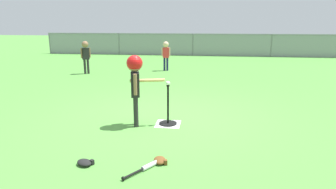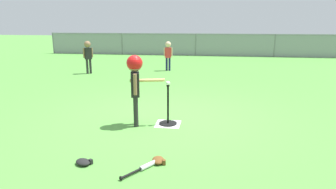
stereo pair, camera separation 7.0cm
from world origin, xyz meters
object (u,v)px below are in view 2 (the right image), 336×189
batting_tee (168,118)px  spare_bat_silver (146,166)px  fielder_deep_center (88,53)px  glove_by_plate (158,160)px  baseball_on_tee (168,83)px  batter_child (135,76)px  fielder_near_right (168,52)px  glove_near_bats (83,162)px

batting_tee → spare_bat_silver: size_ratio=1.32×
fielder_deep_center → glove_by_plate: bearing=-60.4°
fielder_deep_center → spare_bat_silver: bearing=-62.0°
baseball_on_tee → batter_child: batter_child is taller
batting_tee → batter_child: batter_child is taller
baseball_on_tee → fielder_deep_center: bearing=126.0°
fielder_deep_center → fielder_near_right: bearing=21.2°
fielder_near_right → spare_bat_silver: 7.59m
batting_tee → batter_child: (-0.55, -0.14, 0.78)m
batting_tee → glove_by_plate: (0.09, -1.51, -0.08)m
baseball_on_tee → glove_near_bats: baseball_on_tee is taller
batter_child → glove_near_bats: (-0.32, -1.55, -0.86)m
fielder_deep_center → batting_tee: bearing=-54.0°
batter_child → spare_bat_silver: 1.84m
fielder_near_right → glove_near_bats: bearing=-90.2°
fielder_near_right → glove_by_plate: (0.93, -7.34, -0.66)m
batter_child → glove_by_plate: bearing=-65.0°
glove_by_plate → glove_near_bats: bearing=-168.8°
batter_child → fielder_deep_center: size_ratio=1.11×
baseball_on_tee → spare_bat_silver: 1.84m
batting_tee → baseball_on_tee: (0.00, 0.00, 0.64)m
fielder_deep_center → fielder_near_right: fielder_deep_center is taller
batter_child → glove_near_bats: size_ratio=4.62×
batter_child → spare_bat_silver: size_ratio=2.30×
spare_bat_silver → glove_near_bats: glove_near_bats is taller
glove_near_bats → fielder_near_right: bearing=89.8°
fielder_deep_center → baseball_on_tee: bearing=-54.0°
baseball_on_tee → glove_near_bats: 2.03m
spare_bat_silver → batter_child: bearing=108.2°
baseball_on_tee → spare_bat_silver: size_ratio=0.14×
glove_by_plate → fielder_deep_center: bearing=119.6°
batting_tee → glove_by_plate: 1.51m
batting_tee → baseball_on_tee: baseball_on_tee is taller
spare_bat_silver → glove_by_plate: size_ratio=2.18×
fielder_deep_center → spare_bat_silver: 7.38m
baseball_on_tee → fielder_near_right: bearing=98.2°
baseball_on_tee → fielder_near_right: 5.90m
fielder_deep_center → glove_near_bats: fielder_deep_center is taller
batting_tee → fielder_deep_center: fielder_deep_center is taller
batting_tee → spare_bat_silver: (-0.04, -1.69, -0.09)m
batting_tee → spare_bat_silver: bearing=-91.3°
batter_child → glove_near_bats: 1.80m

